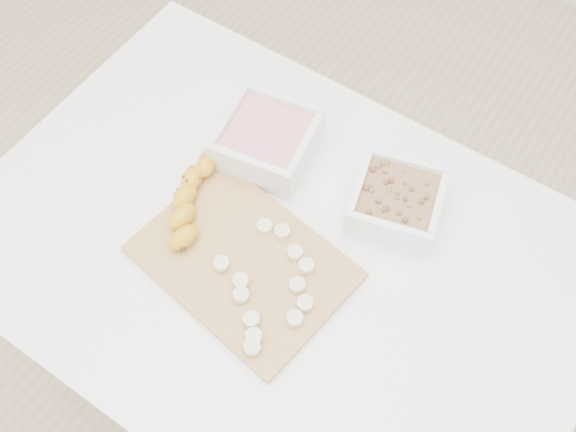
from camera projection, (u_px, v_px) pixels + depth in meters
The scene contains 7 objects.
ground at pixel (282, 378), 1.68m from camera, with size 3.50×3.50×0.00m, color #C6AD89.
table at pixel (278, 273), 1.11m from camera, with size 1.00×0.70×0.75m.
bowl_yogurt at pixel (267, 140), 1.09m from camera, with size 0.18×0.18×0.07m.
bowl_granola at pixel (396, 201), 1.03m from camera, with size 0.17×0.17×0.06m.
cutting_board at pixel (243, 262), 1.01m from camera, with size 0.32×0.23×0.01m, color tan.
banana at pixel (191, 201), 1.04m from camera, with size 0.05×0.19×0.03m, color #C98A14, non-canonical shape.
banana_slices at pixel (270, 285), 0.97m from camera, with size 0.17×0.21×0.02m.
Camera 1 is at (0.27, -0.38, 1.67)m, focal length 40.00 mm.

